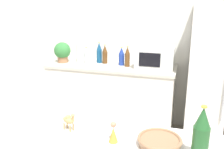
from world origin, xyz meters
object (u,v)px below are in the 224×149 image
wine_bottle (201,135)px  fruit_bowl (160,141)px  microwave (155,57)px  camel_figurine (69,120)px  potted_plant (62,52)px  paper_towel_roll (80,53)px  back_bottle_0 (87,56)px  back_bottle_3 (122,57)px  wise_man_figurine_purple (113,133)px  back_bottle_4 (99,53)px  back_bottle_1 (105,54)px  back_bottle_2 (127,57)px

wine_bottle → fruit_bowl: (-0.20, 0.07, -0.11)m
microwave → camel_figurine: microwave is taller
potted_plant → paper_towel_roll: (0.24, 0.07, -0.02)m
back_bottle_0 → camel_figurine: bearing=-70.4°
back_bottle_3 → camel_figurine: bearing=-84.6°
back_bottle_0 → fruit_bowl: (1.23, -1.90, -0.03)m
wise_man_figurine_purple → back_bottle_4: bearing=112.0°
paper_towel_roll → back_bottle_1: 0.36m
paper_towel_roll → fruit_bowl: size_ratio=1.05×
back_bottle_0 → back_bottle_4: size_ratio=0.79×
potted_plant → camel_figurine: 2.13m
back_bottle_3 → fruit_bowl: bearing=-69.3°
back_bottle_3 → back_bottle_0: bearing=-172.8°
back_bottle_1 → back_bottle_3: 0.25m
microwave → back_bottle_1: microwave is taller
back_bottle_4 → wise_man_figurine_purple: size_ratio=2.32×
back_bottle_3 → wine_bottle: wine_bottle is taller
back_bottle_1 → back_bottle_4: back_bottle_4 is taller
back_bottle_1 → back_bottle_2: back_bottle_2 is taller
back_bottle_4 → camel_figurine: bearing=-75.3°
back_bottle_3 → back_bottle_1: bearing=171.3°
back_bottle_1 → back_bottle_4: size_ratio=0.89×
potted_plant → back_bottle_1: 0.61m
back_bottle_3 → wise_man_figurine_purple: (0.49, -1.99, -0.01)m
potted_plant → back_bottle_3: potted_plant is taller
back_bottle_0 → back_bottle_3: (0.49, 0.06, 0.01)m
paper_towel_roll → microwave: (1.07, -0.00, 0.01)m
microwave → potted_plant: bearing=-177.0°
potted_plant → back_bottle_2: 0.94m
back_bottle_1 → back_bottle_2: (0.34, -0.09, 0.01)m
back_bottle_1 → fruit_bowl: back_bottle_1 is taller
potted_plant → paper_towel_roll: 0.25m
potted_plant → back_bottle_2: bearing=1.5°
back_bottle_0 → back_bottle_2: size_ratio=0.84×
potted_plant → microwave: 1.30m
microwave → back_bottle_2: bearing=-173.4°
microwave → wise_man_figurine_purple: size_ratio=3.80×
back_bottle_1 → camel_figurine: back_bottle_1 is taller
back_bottle_0 → wise_man_figurine_purple: 2.16m
microwave → wine_bottle: (0.49, -2.02, 0.05)m
back_bottle_1 → back_bottle_3: (0.25, -0.04, -0.01)m
back_bottle_2 → back_bottle_3: bearing=150.4°
back_bottle_0 → back_bottle_1: 0.26m
microwave → back_bottle_4: size_ratio=1.63×
back_bottle_3 → back_bottle_4: bearing=171.7°
back_bottle_0 → back_bottle_2: (0.58, 0.01, 0.02)m
potted_plant → camel_figurine: (1.03, -1.87, -0.03)m
paper_towel_roll → camel_figurine: bearing=-67.7°
microwave → back_bottle_0: microwave is taller
back_bottle_2 → back_bottle_3: (-0.09, 0.05, -0.01)m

